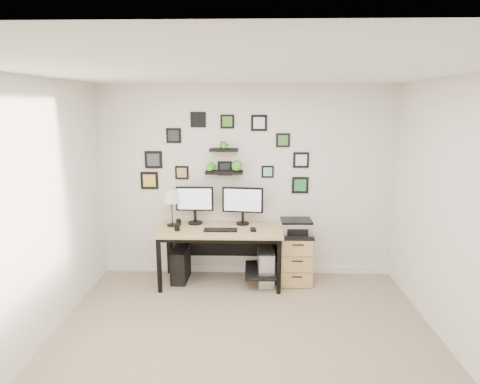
{
  "coord_description": "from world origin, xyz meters",
  "views": [
    {
      "loc": [
        0.06,
        -3.34,
        2.34
      ],
      "look_at": [
        -0.09,
        1.83,
        1.2
      ],
      "focal_mm": 30.0,
      "sensor_mm": 36.0,
      "label": 1
    }
  ],
  "objects_px": {
    "printer": "(296,226)",
    "pc_tower_grey": "(266,266)",
    "monitor_left": "(195,202)",
    "file_cabinet": "(295,257)",
    "pc_tower_black": "(181,264)",
    "mug": "(177,227)",
    "desk": "(223,237)",
    "table_lamp": "(171,197)",
    "monitor_right": "(243,202)"
  },
  "relations": [
    {
      "from": "monitor_left",
      "to": "mug",
      "type": "bearing_deg",
      "value": -121.88
    },
    {
      "from": "monitor_right",
      "to": "printer",
      "type": "xyz_separation_m",
      "value": [
        0.71,
        -0.12,
        -0.29
      ]
    },
    {
      "from": "printer",
      "to": "pc_tower_grey",
      "type": "bearing_deg",
      "value": -168.75
    },
    {
      "from": "table_lamp",
      "to": "pc_tower_black",
      "type": "bearing_deg",
      "value": -29.66
    },
    {
      "from": "mug",
      "to": "pc_tower_black",
      "type": "distance_m",
      "value": 0.59
    },
    {
      "from": "monitor_right",
      "to": "mug",
      "type": "height_order",
      "value": "monitor_right"
    },
    {
      "from": "pc_tower_black",
      "to": "monitor_right",
      "type": "bearing_deg",
      "value": 11.9
    },
    {
      "from": "table_lamp",
      "to": "printer",
      "type": "xyz_separation_m",
      "value": [
        1.65,
        -0.03,
        -0.38
      ]
    },
    {
      "from": "table_lamp",
      "to": "printer",
      "type": "bearing_deg",
      "value": -1.07
    },
    {
      "from": "monitor_right",
      "to": "monitor_left",
      "type": "bearing_deg",
      "value": 179.19
    },
    {
      "from": "monitor_left",
      "to": "pc_tower_black",
      "type": "distance_m",
      "value": 0.86
    },
    {
      "from": "monitor_left",
      "to": "monitor_right",
      "type": "height_order",
      "value": "monitor_left"
    },
    {
      "from": "desk",
      "to": "file_cabinet",
      "type": "height_order",
      "value": "desk"
    },
    {
      "from": "pc_tower_grey",
      "to": "desk",
      "type": "bearing_deg",
      "value": 178.59
    },
    {
      "from": "monitor_right",
      "to": "mug",
      "type": "distance_m",
      "value": 0.92
    },
    {
      "from": "monitor_right",
      "to": "printer",
      "type": "height_order",
      "value": "monitor_right"
    },
    {
      "from": "mug",
      "to": "file_cabinet",
      "type": "bearing_deg",
      "value": 6.5
    },
    {
      "from": "file_cabinet",
      "to": "pc_tower_black",
      "type": "bearing_deg",
      "value": -179.22
    },
    {
      "from": "pc_tower_grey",
      "to": "file_cabinet",
      "type": "relative_size",
      "value": 0.71
    },
    {
      "from": "desk",
      "to": "file_cabinet",
      "type": "xyz_separation_m",
      "value": [
        0.96,
        0.06,
        -0.29
      ]
    },
    {
      "from": "pc_tower_black",
      "to": "monitor_left",
      "type": "bearing_deg",
      "value": 40.71
    },
    {
      "from": "table_lamp",
      "to": "desk",
      "type": "bearing_deg",
      "value": -7.92
    },
    {
      "from": "pc_tower_black",
      "to": "mug",
      "type": "bearing_deg",
      "value": -87.74
    },
    {
      "from": "mug",
      "to": "pc_tower_black",
      "type": "bearing_deg",
      "value": 90.08
    },
    {
      "from": "table_lamp",
      "to": "printer",
      "type": "height_order",
      "value": "table_lamp"
    },
    {
      "from": "printer",
      "to": "mug",
      "type": "bearing_deg",
      "value": -173.26
    },
    {
      "from": "pc_tower_grey",
      "to": "monitor_left",
      "type": "bearing_deg",
      "value": 168.0
    },
    {
      "from": "mug",
      "to": "monitor_right",
      "type": "bearing_deg",
      "value": 19.62
    },
    {
      "from": "monitor_right",
      "to": "pc_tower_black",
      "type": "bearing_deg",
      "value": -170.29
    },
    {
      "from": "mug",
      "to": "pc_tower_grey",
      "type": "xyz_separation_m",
      "value": [
        1.15,
        0.1,
        -0.56
      ]
    },
    {
      "from": "table_lamp",
      "to": "file_cabinet",
      "type": "relative_size",
      "value": 0.73
    },
    {
      "from": "printer",
      "to": "pc_tower_black",
      "type": "bearing_deg",
      "value": -178.97
    },
    {
      "from": "table_lamp",
      "to": "pc_tower_black",
      "type": "relative_size",
      "value": 1.11
    },
    {
      "from": "desk",
      "to": "pc_tower_black",
      "type": "relative_size",
      "value": 3.62
    },
    {
      "from": "pc_tower_black",
      "to": "file_cabinet",
      "type": "xyz_separation_m",
      "value": [
        1.54,
        0.02,
        0.11
      ]
    },
    {
      "from": "table_lamp",
      "to": "file_cabinet",
      "type": "height_order",
      "value": "table_lamp"
    },
    {
      "from": "mug",
      "to": "monitor_left",
      "type": "bearing_deg",
      "value": 58.12
    },
    {
      "from": "desk",
      "to": "pc_tower_grey",
      "type": "bearing_deg",
      "value": -1.41
    },
    {
      "from": "table_lamp",
      "to": "pc_tower_grey",
      "type": "relative_size",
      "value": 1.03
    },
    {
      "from": "pc_tower_black",
      "to": "printer",
      "type": "xyz_separation_m",
      "value": [
        1.54,
        0.03,
        0.54
      ]
    },
    {
      "from": "monitor_left",
      "to": "file_cabinet",
      "type": "height_order",
      "value": "monitor_left"
    },
    {
      "from": "monitor_left",
      "to": "monitor_right",
      "type": "distance_m",
      "value": 0.64
    },
    {
      "from": "monitor_left",
      "to": "file_cabinet",
      "type": "xyz_separation_m",
      "value": [
        1.35,
        -0.13,
        -0.71
      ]
    },
    {
      "from": "monitor_right",
      "to": "file_cabinet",
      "type": "height_order",
      "value": "monitor_right"
    },
    {
      "from": "monitor_right",
      "to": "mug",
      "type": "bearing_deg",
      "value": -160.38
    },
    {
      "from": "desk",
      "to": "pc_tower_black",
      "type": "xyz_separation_m",
      "value": [
        -0.59,
        0.04,
        -0.41
      ]
    },
    {
      "from": "desk",
      "to": "monitor_left",
      "type": "relative_size",
      "value": 3.12
    },
    {
      "from": "monitor_left",
      "to": "pc_tower_grey",
      "type": "distance_m",
      "value": 1.27
    },
    {
      "from": "monitor_left",
      "to": "printer",
      "type": "height_order",
      "value": "monitor_left"
    },
    {
      "from": "monitor_right",
      "to": "file_cabinet",
      "type": "bearing_deg",
      "value": -9.8
    }
  ]
}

